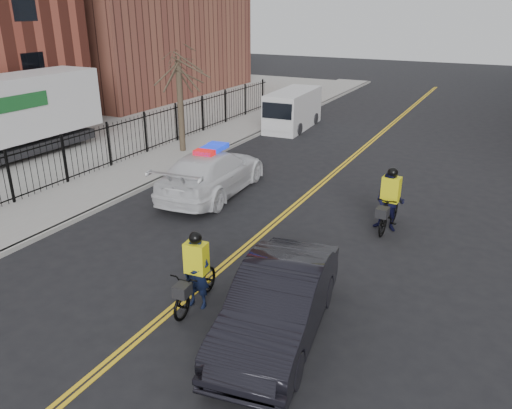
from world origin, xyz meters
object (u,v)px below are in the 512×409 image
(police_cruiser, at_px, (212,172))
(dark_sedan, at_px, (278,303))
(cyclist_far, at_px, (389,206))
(cyclist_near, at_px, (197,281))
(cargo_van, at_px, (292,110))

(police_cruiser, bearing_deg, dark_sedan, 125.87)
(police_cruiser, relative_size, dark_sedan, 1.21)
(cyclist_far, bearing_deg, dark_sedan, -94.14)
(cyclist_near, bearing_deg, cargo_van, 101.61)
(police_cruiser, relative_size, cargo_van, 1.14)
(cargo_van, bearing_deg, dark_sedan, -70.96)
(police_cruiser, height_order, cyclist_far, cyclist_far)
(cargo_van, relative_size, cyclist_near, 2.58)
(cyclist_near, relative_size, cyclist_far, 0.97)
(dark_sedan, xyz_separation_m, cargo_van, (-7.68, 18.44, 0.24))
(dark_sedan, distance_m, cyclist_far, 6.71)
(police_cruiser, xyz_separation_m, cyclist_far, (6.78, -0.29, -0.02))
(cyclist_near, bearing_deg, cyclist_far, 60.20)
(dark_sedan, height_order, cyclist_near, cyclist_near)
(cyclist_far, bearing_deg, cargo_van, 128.29)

